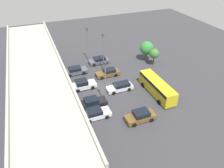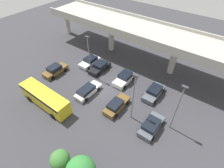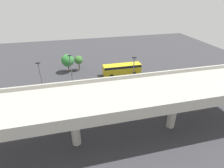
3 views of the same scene
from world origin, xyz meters
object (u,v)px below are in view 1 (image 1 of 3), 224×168
at_px(lamp_post_by_overpass, 105,80).
at_px(parked_car_1, 96,114).
at_px(lamp_post_near_aisle, 103,50).
at_px(tree_front_centre, 147,48).
at_px(parked_car_5, 108,73).
at_px(parked_car_3, 120,87).
at_px(shuttle_bus, 157,87).
at_px(parked_car_6, 75,71).
at_px(parked_car_0, 140,116).
at_px(lamp_post_mid_lot, 88,42).
at_px(parked_car_2, 92,103).
at_px(tree_front_left, 154,54).
at_px(parked_car_4, 83,85).
at_px(parked_car_7, 99,60).

bearing_deg(lamp_post_by_overpass, parked_car_1, 134.68).
relative_size(lamp_post_near_aisle, lamp_post_by_overpass, 1.00).
bearing_deg(tree_front_centre, parked_car_5, 107.51).
bearing_deg(lamp_post_by_overpass, parked_car_3, -54.22).
distance_m(shuttle_bus, tree_front_centre, 13.14).
bearing_deg(parked_car_6, parked_car_0, -71.48).
height_order(parked_car_0, lamp_post_mid_lot, lamp_post_mid_lot).
bearing_deg(parked_car_5, tree_front_centre, -162.49).
xyz_separation_m(parked_car_2, parked_car_5, (7.99, -5.77, -0.00)).
bearing_deg(parked_car_3, parked_car_0, 87.35).
bearing_deg(tree_front_left, parked_car_3, 120.48).
relative_size(parked_car_1, parked_car_5, 0.95).
relative_size(parked_car_3, parked_car_4, 1.08).
bearing_deg(parked_car_7, parked_car_2, 66.83).
height_order(parked_car_2, parked_car_4, parked_car_4).
bearing_deg(parked_car_1, parked_car_4, 87.62).
distance_m(parked_car_7, lamp_post_by_overpass, 14.95).
bearing_deg(parked_car_2, parked_car_6, 90.23).
relative_size(parked_car_1, lamp_post_mid_lot, 0.59).
relative_size(parked_car_0, parked_car_3, 0.96).
height_order(parked_car_2, parked_car_3, parked_car_2).
height_order(parked_car_1, parked_car_4, parked_car_4).
xyz_separation_m(parked_car_3, parked_car_5, (5.49, 0.29, -0.00)).
bearing_deg(parked_car_4, parked_car_7, 54.44).
relative_size(parked_car_1, tree_front_centre, 0.99).
xyz_separation_m(shuttle_bus, lamp_post_near_aisle, (11.52, 5.64, 3.03)).
height_order(parked_car_2, parked_car_6, parked_car_2).
bearing_deg(parked_car_7, parked_car_5, 88.86).
height_order(parked_car_4, tree_front_left, tree_front_left).
relative_size(lamp_post_by_overpass, tree_front_left, 2.07).
bearing_deg(parked_car_7, shuttle_bus, 110.87).
distance_m(lamp_post_mid_lot, tree_front_left, 14.38).
distance_m(parked_car_2, lamp_post_mid_lot, 16.68).
xyz_separation_m(parked_car_3, parked_car_6, (8.66, 6.10, 0.02)).
bearing_deg(lamp_post_near_aisle, parked_car_0, 179.39).
xyz_separation_m(parked_car_0, lamp_post_near_aisle, (16.49, -0.18, 3.81)).
bearing_deg(parked_car_7, lamp_post_mid_lot, -48.14).
height_order(parked_car_5, parked_car_6, parked_car_6).
relative_size(shuttle_bus, lamp_post_by_overpass, 1.15).
relative_size(parked_car_2, tree_front_left, 1.24).
distance_m(parked_car_0, parked_car_2, 8.17).
relative_size(shuttle_bus, tree_front_left, 2.38).
bearing_deg(tree_front_centre, parked_car_3, 130.93).
relative_size(parked_car_3, parked_car_5, 1.02).
distance_m(parked_car_0, parked_car_4, 12.77).
bearing_deg(parked_car_3, parked_car_7, -89.12).
bearing_deg(lamp_post_by_overpass, tree_front_left, -58.05).
bearing_deg(lamp_post_near_aisle, tree_front_left, -100.26).
height_order(parked_car_1, shuttle_bus, shuttle_bus).
bearing_deg(parked_car_0, tree_front_centre, -121.45).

